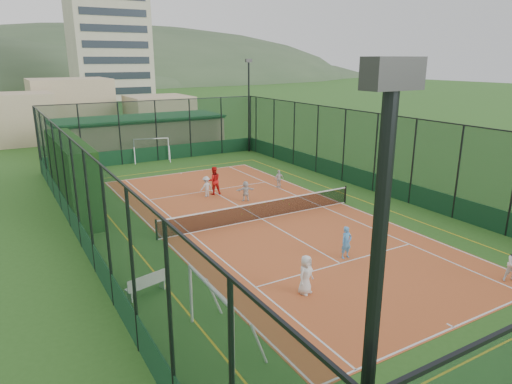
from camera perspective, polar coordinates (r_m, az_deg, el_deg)
ground at (r=24.42m, az=0.72°, el=-3.41°), size 300.00×300.00×0.00m
court_slab at (r=24.42m, az=0.72°, el=-3.40°), size 11.17×23.97×0.01m
tennis_net at (r=24.24m, az=0.73°, el=-2.23°), size 11.67×0.12×1.06m
perimeter_fence at (r=23.69m, az=0.74°, el=2.29°), size 18.12×34.12×5.00m
floodlight_ne at (r=41.87m, az=-0.90°, el=10.66°), size 0.60×0.26×8.25m
clubhouse at (r=43.86m, az=-14.36°, el=7.05°), size 15.20×7.20×3.15m
apartment_tower at (r=104.67m, az=-18.10°, el=19.24°), size 15.00×12.00×30.00m
distant_hills at (r=170.31m, az=-26.88°, el=11.81°), size 200.00×60.00×24.00m
hedge_left at (r=27.55m, az=-22.07°, el=2.02°), size 1.37×9.16×4.01m
white_bench at (r=17.25m, az=-13.61°, el=-11.07°), size 1.60×0.80×0.87m
futsal_goal_near at (r=13.89m, az=-5.78°, el=-15.19°), size 3.10×0.94×1.99m
futsal_goal_far at (r=39.19m, az=-12.92°, el=5.15°), size 3.03×1.54×1.88m
child_near_left at (r=16.81m, az=6.23°, el=-10.24°), size 0.84×0.69×1.48m
child_near_mid at (r=19.93m, az=11.23°, el=-6.19°), size 0.52×0.34×1.41m
child_far_left at (r=28.35m, az=-6.24°, el=0.68°), size 0.91×0.65×1.28m
child_far_right at (r=30.22m, az=2.89°, el=1.65°), size 0.71×0.31×1.19m
child_far_back at (r=27.33m, az=-1.30°, el=0.13°), size 1.19×0.62×1.23m
coach at (r=28.74m, az=-5.29°, el=1.44°), size 0.96×0.81×1.78m
tennis_balls at (r=25.92m, az=0.15°, el=-2.12°), size 4.78×1.55×0.07m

